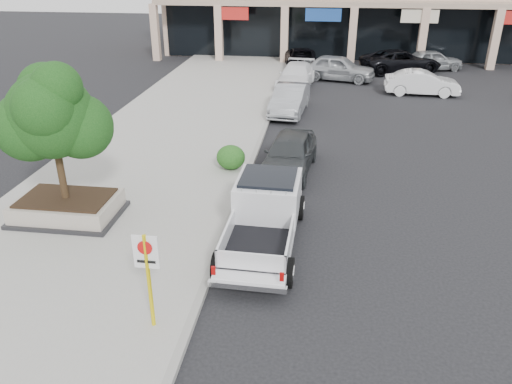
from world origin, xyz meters
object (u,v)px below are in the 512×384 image
pickup_truck (263,218)px  lot_car_e (432,60)px  curb_car_a (289,153)px  lot_car_d (401,61)px  curb_car_b (290,99)px  curb_car_d (302,59)px  lot_car_a (338,68)px  lot_car_b (422,83)px  planter_tree (58,115)px  planter (68,207)px  no_parking_sign (148,269)px  curb_car_c (296,76)px

pickup_truck → lot_car_e: pickup_truck is taller
curb_car_a → lot_car_d: lot_car_d is taller
curb_car_b → curb_car_d: bearing=95.3°
lot_car_a → lot_car_b: bearing=-109.3°
planter_tree → lot_car_e: 29.00m
planter → curb_car_a: 8.18m
no_parking_sign → lot_car_d: no_parking_sign is taller
pickup_truck → lot_car_b: size_ratio=1.29×
no_parking_sign → lot_car_a: bearing=80.3°
curb_car_d → lot_car_d: 6.99m
curb_car_a → curb_car_d: curb_car_a is taller
planter → lot_car_b: size_ratio=0.75×
lot_car_a → lot_car_d: (4.41, 3.09, -0.04)m
no_parking_sign → curb_car_d: (1.76, 28.56, -0.94)m
planter_tree → curb_car_a: 8.42m
curb_car_a → lot_car_b: (6.91, 12.67, -0.03)m
planter_tree → lot_car_a: planter_tree is taller
curb_car_c → curb_car_a: bearing=-82.5°
curb_car_a → lot_car_d: size_ratio=0.77×
lot_car_b → lot_car_e: lot_car_e is taller
curb_car_b → lot_car_b: curb_car_b is taller
pickup_truck → curb_car_c: size_ratio=1.12×
lot_car_a → lot_car_e: bearing=-45.6°
planter → curb_car_b: curb_car_b is taller
no_parking_sign → curb_car_b: 17.33m
curb_car_b → curb_car_c: (-0.04, 5.65, -0.02)m
pickup_truck → lot_car_b: bearing=69.6°
no_parking_sign → lot_car_a: (4.33, 25.20, -0.81)m
planter_tree → curb_car_b: (5.86, 12.53, -2.68)m
curb_car_a → lot_car_d: (6.43, 18.87, 0.04)m
curb_car_b → lot_car_a: (2.59, 7.98, 0.09)m
pickup_truck → lot_car_b: 19.55m
curb_car_a → no_parking_sign: bearing=-97.7°
lot_car_e → lot_car_a: bearing=103.7°
pickup_truck → curb_car_a: (0.33, 5.49, -0.13)m
lot_car_b → lot_car_e: bearing=-12.5°
lot_car_e → planter: bearing=130.8°
no_parking_sign → curb_car_a: bearing=76.2°
curb_car_b → lot_car_e: (9.30, 12.04, -0.00)m
curb_car_d → lot_car_a: lot_car_a is taller
curb_car_b → lot_car_d: lot_car_d is taller
no_parking_sign → planter: bearing=133.2°
planter → lot_car_d: lot_car_d is taller
pickup_truck → curb_car_c: 18.94m
no_parking_sign → curb_car_b: size_ratio=0.51×
curb_car_b → curb_car_d: size_ratio=0.90×
planter → curb_car_d: 24.77m
curb_car_c → lot_car_e: bearing=39.3°
planter_tree → curb_car_a: (6.43, 4.73, -2.67)m
pickup_truck → planter_tree: bearing=174.2°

